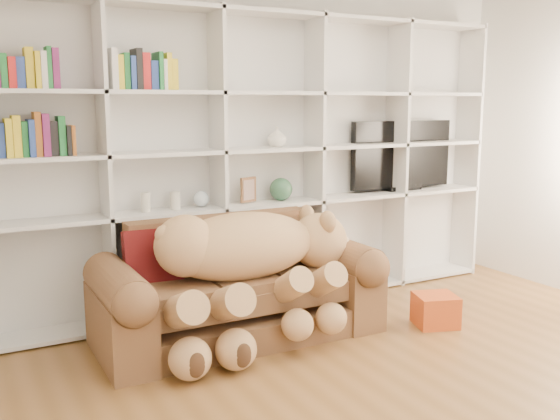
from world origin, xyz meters
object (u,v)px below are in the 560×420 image
teddy_bear (249,261)px  gift_box (435,310)px  sofa (238,294)px  tv (401,156)px

teddy_bear → gift_box: bearing=-10.5°
sofa → gift_box: 1.52m
teddy_bear → sofa: bearing=98.1°
tv → teddy_bear: bearing=-157.6°
teddy_bear → tv: 2.20m
sofa → tv: size_ratio=1.84×
sofa → teddy_bear: 0.33m
gift_box → sofa: bearing=160.0°
gift_box → tv: bearing=63.9°
sofa → gift_box: bearing=-20.0°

